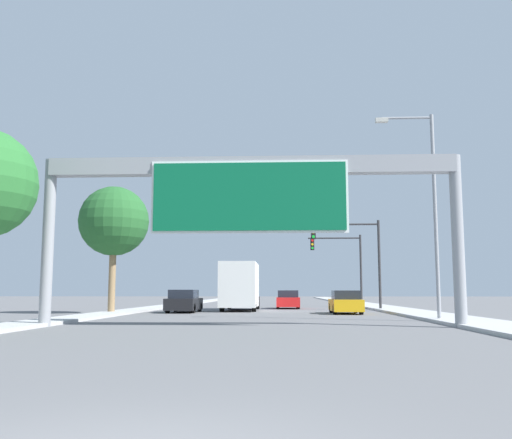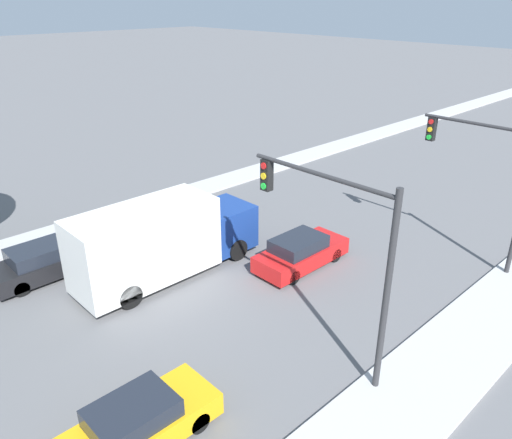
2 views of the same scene
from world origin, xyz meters
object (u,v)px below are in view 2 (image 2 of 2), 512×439
object	(u,v)px
car_far_right	(301,252)
traffic_light_near_intersection	(342,241)
car_mid_center	(45,262)
truck_box_primary	(161,240)
car_far_left	(139,423)
traffic_light_mid_block	(491,170)

from	to	relation	value
car_far_right	traffic_light_near_intersection	bearing A→B (deg)	-38.79
car_mid_center	car_far_right	bearing A→B (deg)	51.02
truck_box_primary	car_far_right	bearing A→B (deg)	54.74
traffic_light_near_intersection	car_mid_center	bearing A→B (deg)	-159.27
car_far_right	traffic_light_near_intersection	xyz separation A→B (m)	(5.08, -4.08, 3.86)
truck_box_primary	traffic_light_near_intersection	distance (m)	9.07
car_far_left	truck_box_primary	distance (m)	8.96
car_mid_center	traffic_light_mid_block	bearing A→B (deg)	49.98
car_mid_center	truck_box_primary	size ratio (longest dim) A/B	0.55
car_far_left	traffic_light_near_intersection	distance (m)	7.62
car_far_left	car_mid_center	distance (m)	10.65
traffic_light_near_intersection	car_far_right	bearing A→B (deg)	141.21
car_far_right	car_far_left	bearing A→B (deg)	-71.49
truck_box_primary	traffic_light_mid_block	size ratio (longest dim) A/B	1.28
car_far_right	traffic_light_mid_block	bearing A→B (deg)	48.51
car_far_right	car_mid_center	xyz separation A→B (m)	(-7.00, -8.65, 0.01)
car_far_right	traffic_light_mid_block	distance (m)	8.75
car_far_right	truck_box_primary	world-z (taller)	truck_box_primary
car_mid_center	traffic_light_near_intersection	world-z (taller)	traffic_light_near_intersection
truck_box_primary	traffic_light_mid_block	bearing A→B (deg)	51.21
car_far_left	truck_box_primary	size ratio (longest dim) A/B	0.51
truck_box_primary	traffic_light_mid_block	distance (m)	14.21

